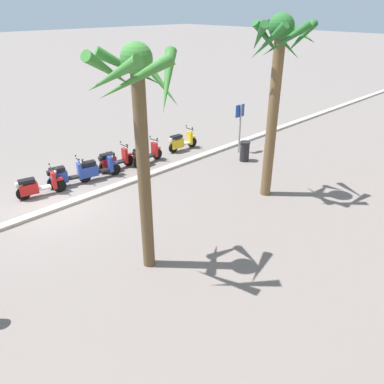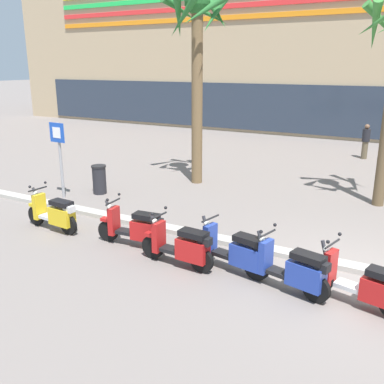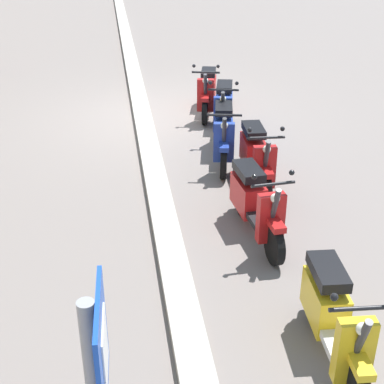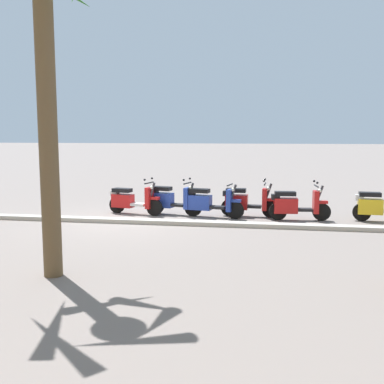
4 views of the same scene
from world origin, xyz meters
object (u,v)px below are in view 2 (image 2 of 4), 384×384
palm_tree_far_corner (197,42)px  pedestrian_by_palm_tree (366,141)px  scooter_red_second_in_line (365,285)px  scooter_blue_mid_centre (235,251)px  crossing_sign (59,152)px  scooter_yellow_tail_end (55,214)px  scooter_red_last_in_row (182,246)px  litter_bin (99,179)px  scooter_red_mid_front (136,228)px  scooter_blue_gap_after_mid (293,270)px

palm_tree_far_corner → pedestrian_by_palm_tree: palm_tree_far_corner is taller
scooter_red_second_in_line → scooter_blue_mid_centre: bearing=176.6°
crossing_sign → pedestrian_by_palm_tree: (7.51, 11.01, -0.69)m
scooter_yellow_tail_end → scooter_red_last_in_row: (3.87, -0.20, 0.00)m
pedestrian_by_palm_tree → litter_bin: size_ratio=1.65×
scooter_yellow_tail_end → litter_bin: (-1.23, 3.13, 0.03)m
crossing_sign → scooter_blue_mid_centre: bearing=-16.8°
scooter_yellow_tail_end → palm_tree_far_corner: bearing=81.3°
scooter_yellow_tail_end → scooter_red_mid_front: bearing=4.5°
scooter_yellow_tail_end → scooter_red_last_in_row: size_ratio=0.99×
scooter_red_mid_front → scooter_red_second_in_line: 5.06m
scooter_blue_gap_after_mid → litter_bin: scooter_blue_gap_after_mid is taller
scooter_red_mid_front → scooter_red_second_in_line: bearing=-2.6°
scooter_blue_mid_centre → pedestrian_by_palm_tree: pedestrian_by_palm_tree is taller
scooter_red_mid_front → pedestrian_by_palm_tree: 13.39m
crossing_sign → pedestrian_by_palm_tree: bearing=55.7°
scooter_blue_gap_after_mid → litter_bin: 8.14m
scooter_blue_mid_centre → litter_bin: (-6.18, 3.02, 0.02)m
palm_tree_far_corner → pedestrian_by_palm_tree: (4.67, 7.26, -3.99)m
crossing_sign → palm_tree_far_corner: (2.84, 3.75, 3.30)m
scooter_yellow_tail_end → scooter_red_mid_front: 2.41m
scooter_blue_gap_after_mid → litter_bin: size_ratio=1.85×
scooter_blue_mid_centre → pedestrian_by_palm_tree: (0.63, 13.09, 0.36)m
scooter_blue_gap_after_mid → pedestrian_by_palm_tree: size_ratio=1.12×
scooter_red_last_in_row → scooter_blue_mid_centre: (1.08, 0.31, -0.00)m
palm_tree_far_corner → scooter_blue_gap_after_mid: bearing=-48.9°
scooter_red_mid_front → palm_tree_far_corner: (-1.49, 5.74, 4.35)m
scooter_blue_mid_centre → crossing_sign: size_ratio=0.77×
scooter_blue_gap_after_mid → scooter_blue_mid_centre: bearing=168.6°
scooter_yellow_tail_end → crossing_sign: 3.10m
scooter_blue_mid_centre → palm_tree_far_corner: size_ratio=0.28×
crossing_sign → litter_bin: crossing_sign is taller
scooter_yellow_tail_end → scooter_blue_gap_after_mid: 6.22m
scooter_blue_mid_centre → scooter_red_mid_front: bearing=178.2°
scooter_blue_gap_after_mid → palm_tree_far_corner: 9.16m
scooter_blue_gap_after_mid → crossing_sign: (-8.15, 2.33, 1.04)m
scooter_blue_gap_after_mid → pedestrian_by_palm_tree: pedestrian_by_palm_tree is taller
crossing_sign → pedestrian_by_palm_tree: crossing_sign is taller
scooter_red_second_in_line → palm_tree_far_corner: size_ratio=0.28×
crossing_sign → scooter_red_last_in_row: bearing=-22.3°
crossing_sign → palm_tree_far_corner: bearing=52.8°
scooter_red_last_in_row → pedestrian_by_palm_tree: pedestrian_by_palm_tree is taller
scooter_blue_mid_centre → palm_tree_far_corner: bearing=124.8°
palm_tree_far_corner → pedestrian_by_palm_tree: 9.51m
scooter_red_second_in_line → litter_bin: (-8.68, 3.17, 0.04)m
crossing_sign → scooter_yellow_tail_end: bearing=-48.5°
pedestrian_by_palm_tree → litter_bin: bearing=-124.1°
scooter_red_last_in_row → palm_tree_far_corner: (-2.96, 6.14, 4.34)m
scooter_yellow_tail_end → pedestrian_by_palm_tree: bearing=67.1°
scooter_yellow_tail_end → scooter_red_mid_front: same height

